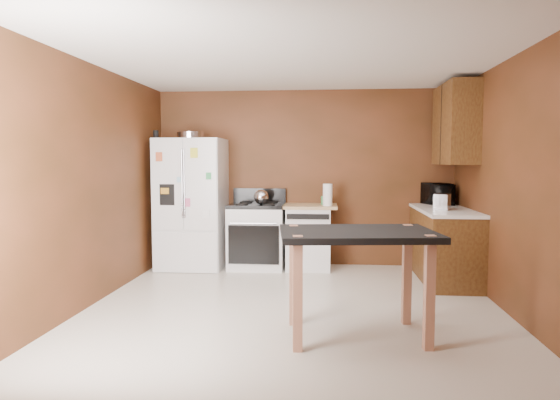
# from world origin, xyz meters

# --- Properties ---
(floor) EXTENTS (4.50, 4.50, 0.00)m
(floor) POSITION_xyz_m (0.00, 0.00, 0.00)
(floor) COLOR beige
(floor) RESTS_ON ground
(ceiling) EXTENTS (4.50, 4.50, 0.00)m
(ceiling) POSITION_xyz_m (0.00, 0.00, 2.50)
(ceiling) COLOR white
(ceiling) RESTS_ON ground
(wall_back) EXTENTS (4.20, 0.00, 4.20)m
(wall_back) POSITION_xyz_m (0.00, 2.25, 1.25)
(wall_back) COLOR brown
(wall_back) RESTS_ON ground
(wall_front) EXTENTS (4.20, 0.00, 4.20)m
(wall_front) POSITION_xyz_m (0.00, -2.25, 1.25)
(wall_front) COLOR brown
(wall_front) RESTS_ON ground
(wall_left) EXTENTS (0.00, 4.50, 4.50)m
(wall_left) POSITION_xyz_m (-2.10, 0.00, 1.25)
(wall_left) COLOR brown
(wall_left) RESTS_ON ground
(wall_right) EXTENTS (0.00, 4.50, 4.50)m
(wall_right) POSITION_xyz_m (2.10, 0.00, 1.25)
(wall_right) COLOR brown
(wall_right) RESTS_ON ground
(roasting_pan) EXTENTS (0.38, 0.38, 0.10)m
(roasting_pan) POSITION_xyz_m (-1.56, 1.92, 1.85)
(roasting_pan) COLOR silver
(roasting_pan) RESTS_ON refrigerator
(pen_cup) EXTENTS (0.07, 0.07, 0.11)m
(pen_cup) POSITION_xyz_m (-2.00, 1.75, 1.85)
(pen_cup) COLOR black
(pen_cup) RESTS_ON refrigerator
(kettle) EXTENTS (0.20, 0.20, 0.20)m
(kettle) POSITION_xyz_m (-0.57, 1.82, 1.00)
(kettle) COLOR silver
(kettle) RESTS_ON gas_range
(paper_towel) EXTENTS (0.15, 0.15, 0.30)m
(paper_towel) POSITION_xyz_m (0.34, 1.82, 1.04)
(paper_towel) COLOR white
(paper_towel) RESTS_ON dishwasher
(green_canister) EXTENTS (0.12, 0.12, 0.12)m
(green_canister) POSITION_xyz_m (0.30, 1.98, 0.95)
(green_canister) COLOR #40A85C
(green_canister) RESTS_ON dishwasher
(toaster) EXTENTS (0.25, 0.31, 0.19)m
(toaster) POSITION_xyz_m (1.73, 1.30, 1.00)
(toaster) COLOR silver
(toaster) RESTS_ON right_cabinets
(microwave) EXTENTS (0.45, 0.55, 0.26)m
(microwave) POSITION_xyz_m (1.83, 2.05, 1.03)
(microwave) COLOR black
(microwave) RESTS_ON right_cabinets
(refrigerator) EXTENTS (0.90, 0.80, 1.80)m
(refrigerator) POSITION_xyz_m (-1.55, 1.86, 0.90)
(refrigerator) COLOR white
(refrigerator) RESTS_ON ground
(gas_range) EXTENTS (0.76, 0.68, 1.10)m
(gas_range) POSITION_xyz_m (-0.64, 1.92, 0.46)
(gas_range) COLOR white
(gas_range) RESTS_ON ground
(dishwasher) EXTENTS (0.78, 0.63, 0.89)m
(dishwasher) POSITION_xyz_m (0.08, 1.95, 0.45)
(dishwasher) COLOR white
(dishwasher) RESTS_ON ground
(right_cabinets) EXTENTS (0.63, 1.58, 2.45)m
(right_cabinets) POSITION_xyz_m (1.84, 1.48, 0.91)
(right_cabinets) COLOR brown
(right_cabinets) RESTS_ON ground
(island) EXTENTS (1.37, 1.00, 0.92)m
(island) POSITION_xyz_m (0.58, -0.71, 0.78)
(island) COLOR black
(island) RESTS_ON ground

